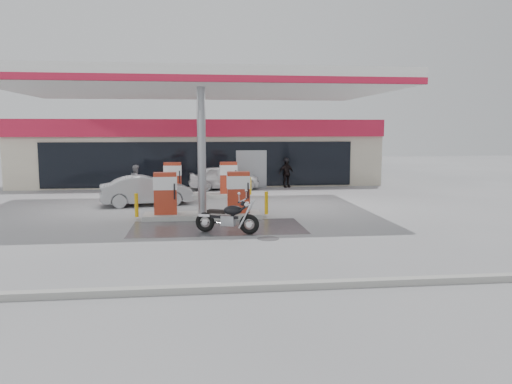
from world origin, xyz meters
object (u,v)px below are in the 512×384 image
pump_island_near (202,200)px  parked_motorcycle (228,218)px  parked_car_left (107,174)px  pump_island_far (201,183)px  parked_car_right (285,175)px  attendant (136,180)px  biker_walking (286,173)px  sedan_white (224,177)px  hatchback_silver (147,190)px

pump_island_near → parked_motorcycle: size_ratio=2.44×
pump_island_near → parked_car_left: 13.26m
pump_island_far → parked_car_right: 8.05m
parked_motorcycle → parked_car_right: parked_motorcycle is taller
attendant → parked_car_left: (-2.34, 5.00, -0.11)m
pump_island_near → attendant: (-3.31, 7.00, 0.09)m
pump_island_far → biker_walking: size_ratio=3.07×
parked_motorcycle → sedan_white: 12.23m
parked_motorcycle → biker_walking: biker_walking is taller
parked_motorcycle → hatchback_silver: bearing=137.6°
hatchback_silver → parked_car_right: 11.49m
attendant → parked_car_right: size_ratio=0.44×
hatchback_silver → parked_car_right: size_ratio=1.11×
sedan_white → parked_car_left: 7.54m
pump_island_near → hatchback_silver: 4.36m
parked_motorcycle → biker_walking: bearing=92.9°
hatchback_silver → parked_car_left: (-3.18, 8.40, 0.02)m
hatchback_silver → parked_car_left: 8.98m
pump_island_near → hatchback_silver: bearing=124.4°
pump_island_far → hatchback_silver: 3.44m
parked_car_right → biker_walking: (-0.29, -2.20, 0.32)m
parked_car_left → parked_car_right: parked_car_left is taller
parked_motorcycle → parked_car_left: 16.34m
pump_island_near → biker_walking: pump_island_near is taller
pump_island_far → parked_car_left: bearing=133.2°
attendant → hatchback_silver: 3.51m
pump_island_near → pump_island_far: 6.00m
pump_island_near → parked_motorcycle: (0.80, -3.01, -0.21)m
parked_car_left → parked_car_right: 11.01m
pump_island_far → parked_car_left: pump_island_far is taller
pump_island_far → parked_car_right: size_ratio=1.40×
pump_island_far → parked_motorcycle: (0.80, -9.01, -0.21)m
parked_motorcycle → biker_walking: (4.28, 12.81, 0.34)m
parked_motorcycle → sedan_white: sedan_white is taller
pump_island_near → parked_car_left: pump_island_near is taller
parked_motorcycle → hatchback_silver: 7.38m
hatchback_silver → biker_walking: 9.77m
pump_island_near → sedan_white: (1.35, 9.20, -0.02)m
pump_island_far → sedan_white: bearing=67.1°
pump_island_far → parked_car_right: bearing=48.2°
pump_island_near → parked_car_left: bearing=115.2°
hatchback_silver → parked_car_left: parked_car_left is taller
attendant → parked_car_right: attendant is taller
attendant → parked_car_right: (8.68, 5.00, -0.29)m
sedan_white → attendant: (-4.66, -2.20, 0.11)m
sedan_white → parked_car_left: (-7.00, 2.80, 0.00)m
sedan_white → pump_island_far: bearing=154.7°
parked_motorcycle → parked_car_left: (-6.45, 15.01, 0.19)m
biker_walking → parked_car_right: bearing=64.8°
parked_motorcycle → parked_car_right: 15.69m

